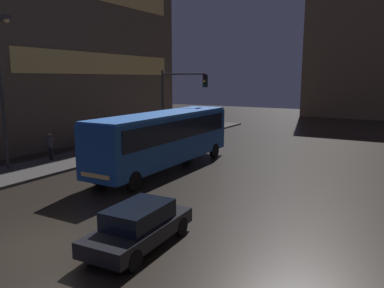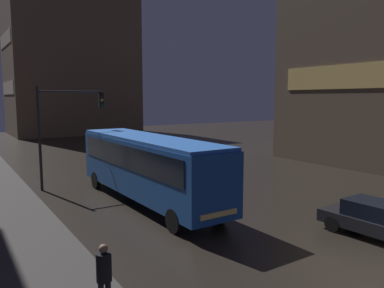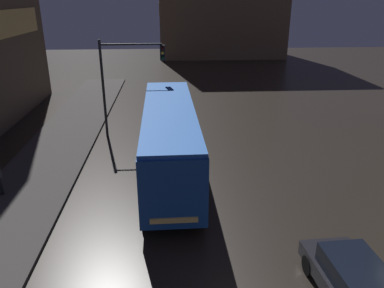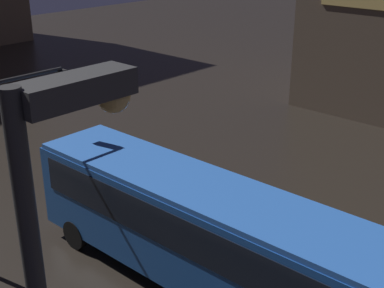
% 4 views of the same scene
% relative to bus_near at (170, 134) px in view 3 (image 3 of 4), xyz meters
% --- Properties ---
extents(sidewalk_left, '(4.00, 48.00, 0.15)m').
position_rel_bus_near_xyz_m(sidewalk_left, '(-6.61, -0.97, -2.03)').
color(sidewalk_left, '#3D3A38').
rests_on(sidewalk_left, ground).
extents(bus_near, '(2.68, 11.88, 3.42)m').
position_rel_bus_near_xyz_m(bus_near, '(0.00, 0.00, 0.00)').
color(bus_near, '#194793').
rests_on(bus_near, ground).
extents(car_taxi, '(1.92, 4.28, 1.41)m').
position_rel_bus_near_xyz_m(car_taxi, '(5.21, -9.21, -1.38)').
color(car_taxi, black).
rests_on(car_taxi, ground).
extents(traffic_light_main, '(3.94, 0.35, 6.05)m').
position_rel_bus_near_xyz_m(traffic_light_main, '(-2.63, 5.71, 2.05)').
color(traffic_light_main, '#2D2D2D').
rests_on(traffic_light_main, ground).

